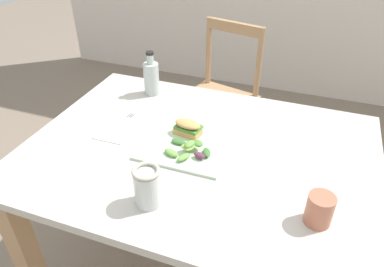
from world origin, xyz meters
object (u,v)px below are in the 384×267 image
dining_table (199,177)px  plate_lunch (188,143)px  chair_wooden_far (220,98)px  sandwich_half_front (188,127)px  bottle_cold_brew (151,79)px  fork_on_napkin (123,123)px  mason_jar_iced_tea (148,188)px  cup_extra_side (319,210)px

dining_table → plate_lunch: bearing=161.9°
plate_lunch → chair_wooden_far: bearing=98.5°
plate_lunch → sandwich_half_front: 0.06m
plate_lunch → bottle_cold_brew: bottle_cold_brew is taller
chair_wooden_far → fork_on_napkin: bearing=-99.9°
chair_wooden_far → mason_jar_iced_tea: size_ratio=7.00×
sandwich_half_front → cup_extra_side: 0.54m
dining_table → chair_wooden_far: size_ratio=1.39×
dining_table → mason_jar_iced_tea: 0.35m
sandwich_half_front → mason_jar_iced_tea: size_ratio=0.85×
plate_lunch → mason_jar_iced_tea: mason_jar_iced_tea is taller
chair_wooden_far → plate_lunch: (0.13, -0.89, 0.30)m
chair_wooden_far → plate_lunch: chair_wooden_far is taller
sandwich_half_front → bottle_cold_brew: size_ratio=0.55×
bottle_cold_brew → plate_lunch: bearing=-47.0°
dining_table → fork_on_napkin: (-0.33, 0.05, 0.13)m
plate_lunch → cup_extra_side: 0.50m
sandwich_half_front → bottle_cold_brew: bottle_cold_brew is taller
dining_table → chair_wooden_far: 0.93m
chair_wooden_far → plate_lunch: 0.94m
chair_wooden_far → sandwich_half_front: size_ratio=8.23×
chair_wooden_far → fork_on_napkin: size_ratio=4.68×
plate_lunch → mason_jar_iced_tea: size_ratio=2.41×
fork_on_napkin → chair_wooden_far: bearing=80.1°
sandwich_half_front → fork_on_napkin: (-0.26, -0.01, -0.03)m
dining_table → cup_extra_side: (0.41, -0.20, 0.17)m
mason_jar_iced_tea → cup_extra_side: (0.46, 0.09, -0.01)m
chair_wooden_far → cup_extra_side: (0.59, -1.10, 0.34)m
dining_table → sandwich_half_front: 0.19m
mason_jar_iced_tea → cup_extra_side: size_ratio=1.37×
plate_lunch → sandwich_half_front: bearing=111.9°
bottle_cold_brew → mason_jar_iced_tea: 0.67m
mason_jar_iced_tea → fork_on_napkin: bearing=128.9°
chair_wooden_far → sandwich_half_front: chair_wooden_far is taller
cup_extra_side → mason_jar_iced_tea: bearing=-168.6°
plate_lunch → cup_extra_side: size_ratio=3.30×
dining_table → cup_extra_side: cup_extra_side is taller
plate_lunch → sandwich_half_front: sandwich_half_front is taller
fork_on_napkin → mason_jar_iced_tea: 0.44m
chair_wooden_far → bottle_cold_brew: bearing=-104.6°
dining_table → sandwich_half_front: (-0.06, 0.06, 0.16)m
chair_wooden_far → bottle_cold_brew: bottle_cold_brew is taller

